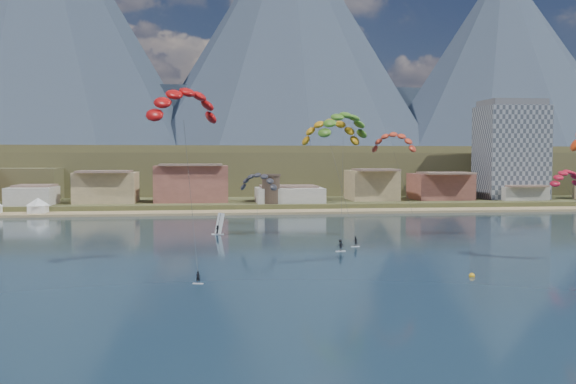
{
  "coord_description": "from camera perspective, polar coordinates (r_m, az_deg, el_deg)",
  "views": [
    {
      "loc": [
        -12.44,
        -69.73,
        15.74
      ],
      "look_at": [
        0.0,
        32.0,
        10.0
      ],
      "focal_mm": 39.76,
      "sensor_mm": 36.0,
      "label": 1
    }
  ],
  "objects": [
    {
      "name": "buoy",
      "position": [
        87.34,
        16.12,
        -7.22
      ],
      "size": [
        0.77,
        0.77,
        0.77
      ],
      "color": "gold",
      "rests_on": "ground"
    },
    {
      "name": "watchtower",
      "position": [
        184.8,
        -1.55,
        0.3
      ],
      "size": [
        5.82,
        5.82,
        8.6
      ],
      "color": "#47382D",
      "rests_on": "ground"
    },
    {
      "name": "distant_kite_dark",
      "position": [
        146.76,
        -2.67,
        1.19
      ],
      "size": [
        9.73,
        7.48,
        14.13
      ],
      "color": "#262626",
      "rests_on": "ground"
    },
    {
      "name": "mountain_ridge",
      "position": [
        903.46,
        -7.18,
        11.75
      ],
      "size": [
        2060.0,
        480.0,
        400.0
      ],
      "color": "#2C3A49",
      "rests_on": "ground"
    },
    {
      "name": "beach",
      "position": [
        176.85,
        -2.91,
        -1.82
      ],
      "size": [
        2200.0,
        12.0,
        0.9
      ],
      "color": "tan",
      "rests_on": "ground"
    },
    {
      "name": "ground",
      "position": [
        72.56,
        3.11,
        -9.33
      ],
      "size": [
        2400.0,
        2400.0,
        0.0
      ],
      "primitive_type": "plane",
      "color": "black",
      "rests_on": "ground"
    },
    {
      "name": "distant_kite_red",
      "position": [
        133.78,
        23.59,
        1.37
      ],
      "size": [
        7.83,
        6.64,
        14.97
      ],
      "color": "#262626",
      "rests_on": "ground"
    },
    {
      "name": "town",
      "position": [
        193.86,
        -15.14,
        0.81
      ],
      "size": [
        400.0,
        24.0,
        12.0
      ],
      "color": "beige",
      "rests_on": "ground"
    },
    {
      "name": "land",
      "position": [
        630.05,
        -5.84,
        1.76
      ],
      "size": [
        2200.0,
        900.0,
        4.0
      ],
      "color": "brown",
      "rests_on": "ground"
    },
    {
      "name": "kitesurfer_yellow",
      "position": [
        124.19,
        3.8,
        5.7
      ],
      "size": [
        12.51,
        18.31,
        25.51
      ],
      "color": "silver",
      "rests_on": "ground"
    },
    {
      "name": "foothills",
      "position": [
        304.28,
        -0.4,
        1.95
      ],
      "size": [
        940.0,
        210.0,
        18.0
      ],
      "color": "brown",
      "rests_on": "ground"
    },
    {
      "name": "distant_kite_orange",
      "position": [
        123.98,
        9.43,
        4.69
      ],
      "size": [
        9.41,
        7.4,
        21.78
      ],
      "color": "#262626",
      "rests_on": "ground"
    },
    {
      "name": "kitesurfer_red",
      "position": [
        89.66,
        -9.33,
        8.12
      ],
      "size": [
        11.5,
        15.63,
        26.61
      ],
      "color": "silver",
      "rests_on": "ground"
    },
    {
      "name": "windsurfer",
      "position": [
        129.45,
        -6.24,
        -3.19
      ],
      "size": [
        2.5,
        2.73,
        4.32
      ],
      "color": "silver",
      "rests_on": "ground"
    },
    {
      "name": "kitesurfer_green",
      "position": [
        121.23,
        4.98,
        6.25
      ],
      "size": [
        11.68,
        20.47,
        26.87
      ],
      "color": "silver",
      "rests_on": "ground"
    },
    {
      "name": "apartment_tower",
      "position": [
        220.45,
        19.3,
        3.57
      ],
      "size": [
        20.0,
        16.0,
        32.0
      ],
      "color": "gray",
      "rests_on": "ground"
    }
  ]
}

